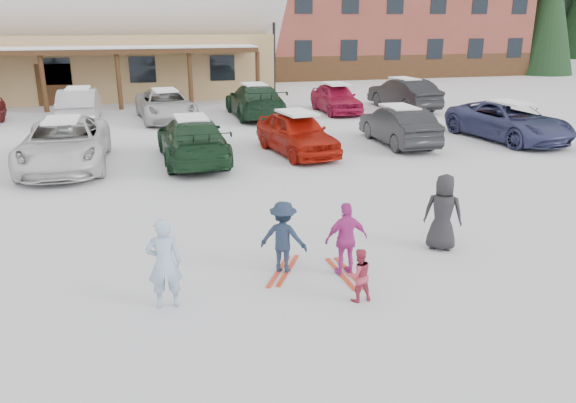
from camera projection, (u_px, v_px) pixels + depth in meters
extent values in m
plane|color=silver|center=(286.00, 268.00, 10.68)|extent=(160.00, 160.00, 0.00)
cube|color=tan|center=(29.00, 65.00, 33.81)|extent=(28.00, 10.00, 3.60)
cube|color=#422814|center=(4.00, 52.00, 27.76)|extent=(25.20, 2.60, 0.25)
cube|color=brown|center=(176.00, 17.00, 44.38)|extent=(7.00, 12.60, 9.00)
cube|color=#422814|center=(392.00, 67.00, 42.69)|extent=(24.00, 0.10, 1.80)
cylinder|color=black|center=(274.00, 41.00, 33.50)|extent=(0.16, 0.16, 6.31)
cylinder|color=black|center=(542.00, 66.00, 46.89)|extent=(0.60, 0.60, 1.32)
cylinder|color=black|center=(235.00, 62.00, 52.42)|extent=(0.60, 0.60, 1.08)
cone|color=black|center=(233.00, 10.00, 50.98)|extent=(3.96, 3.96, 8.10)
cylinder|color=black|center=(488.00, 54.00, 60.70)|extent=(0.60, 0.60, 1.38)
imported|color=#96B3D1|center=(164.00, 263.00, 9.05)|extent=(0.58, 0.40, 1.55)
imported|color=#B3354C|center=(359.00, 275.00, 9.34)|extent=(0.47, 0.38, 0.93)
imported|color=#1A263A|center=(283.00, 237.00, 10.34)|extent=(1.03, 0.88, 1.38)
cube|color=red|center=(283.00, 271.00, 10.55)|extent=(0.85, 1.32, 0.03)
imported|color=#C03090|center=(346.00, 239.00, 10.24)|extent=(0.83, 0.38, 1.39)
cube|color=red|center=(345.00, 273.00, 10.45)|extent=(0.26, 1.41, 0.03)
imported|color=black|center=(443.00, 212.00, 11.36)|extent=(0.92, 0.85, 1.58)
imported|color=silver|center=(65.00, 144.00, 17.62)|extent=(2.55, 5.51, 1.53)
imported|color=#16331D|center=(192.00, 140.00, 18.34)|extent=(2.24, 5.11, 1.46)
imported|color=#A61609|center=(297.00, 133.00, 19.41)|extent=(2.41, 4.48, 1.45)
imported|color=black|center=(398.00, 126.00, 20.85)|extent=(1.51, 4.29, 1.41)
imported|color=navy|center=(509.00, 121.00, 21.61)|extent=(3.22, 5.54, 1.45)
imported|color=#A5A5A9|center=(80.00, 105.00, 25.37)|extent=(1.65, 4.61, 1.51)
imported|color=#BEBEBE|center=(166.00, 105.00, 25.69)|extent=(2.84, 5.25, 1.40)
imported|color=#193521|center=(255.00, 101.00, 26.55)|extent=(2.29, 5.37, 1.54)
imported|color=#AB153D|center=(336.00, 98.00, 27.85)|extent=(1.73, 4.20, 1.42)
imported|color=black|center=(404.00, 94.00, 28.88)|extent=(2.27, 4.91, 1.56)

